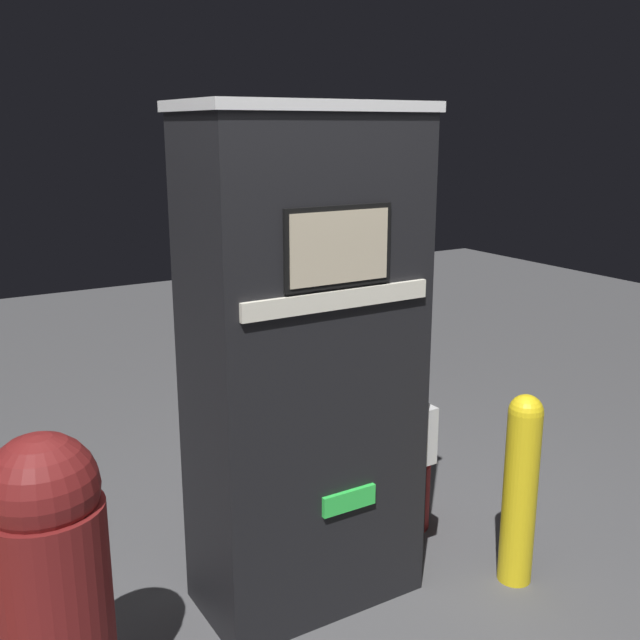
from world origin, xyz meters
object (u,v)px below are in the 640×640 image
at_px(gas_pump, 305,367).
at_px(safety_bollard, 521,485).
at_px(trash_bin, 52,585).
at_px(squeegee_bucket, 402,493).

relative_size(gas_pump, safety_bollard, 2.35).
height_order(gas_pump, safety_bollard, gas_pump).
relative_size(gas_pump, trash_bin, 1.94).
distance_m(safety_bollard, squeegee_bucket, 0.72).
distance_m(trash_bin, squeegee_bucket, 1.87).
relative_size(safety_bollard, trash_bin, 0.83).
bearing_deg(squeegee_bucket, safety_bollard, -77.66).
bearing_deg(trash_bin, safety_bollard, -5.28).
relative_size(safety_bollard, squeegee_bucket, 1.15).
relative_size(gas_pump, squeegee_bucket, 2.71).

